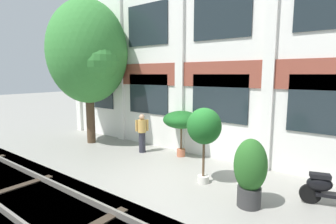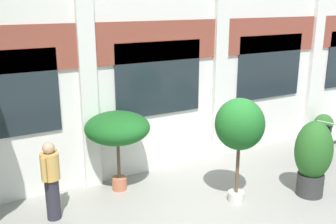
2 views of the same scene
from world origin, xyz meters
name	(u,v)px [view 2 (image 2 of 2)]	position (x,y,z in m)	size (l,w,h in m)	color
ground_plane	(221,217)	(0.00, 0.00, 0.00)	(80.00, 80.00, 0.00)	gray
apartment_facade	(153,3)	(0.00, 2.78, 3.93)	(17.23, 0.64, 7.89)	silver
potted_plant_ribbed_drum	(313,156)	(2.18, -0.18, 0.88)	(0.76, 0.76, 1.63)	#333333
potted_plant_terracotta_small	(117,129)	(-1.26, 2.00, 1.38)	(1.37, 1.37, 1.74)	#B76647
potted_plant_wide_bowl	(323,131)	(5.18, 2.04, 0.28)	(1.05, 1.05, 0.78)	beige
potted_plant_low_pan	(240,126)	(0.64, 0.35, 1.62)	(0.97, 0.97, 2.18)	beige
scooter_near_curb	(317,146)	(3.67, 0.96, 0.44)	(1.34, 0.65, 0.98)	black
resident_by_doorway	(51,179)	(-2.80, 1.49, 0.82)	(0.37, 0.43, 1.54)	#282833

